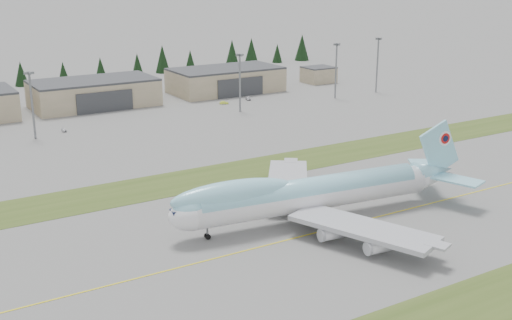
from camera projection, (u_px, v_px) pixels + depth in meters
ground at (372, 218)px, 142.35m from camera, size 7000.00×7000.00×0.00m
grass_strip_far at (265, 167)px, 179.18m from camera, size 400.00×18.00×0.08m
taxiway_line_main at (372, 218)px, 142.35m from camera, size 400.00×0.40×0.02m
boeing_747_freighter at (311, 193)px, 139.41m from camera, size 73.67×62.98×19.35m
hangar_center at (94, 93)px, 256.03m from camera, size 48.00×26.60×10.80m
hangar_right at (226, 80)px, 285.85m from camera, size 48.00×26.60×10.80m
control_shed at (319, 75)px, 309.61m from camera, size 14.00×12.00×7.60m
floodlight_masts at (264, 68)px, 250.18m from camera, size 152.19×6.76×24.06m
service_vehicle_a at (64, 131)px, 217.75m from camera, size 1.86×3.74×1.23m
service_vehicle_b at (224, 104)px, 261.35m from camera, size 3.82×2.60×1.19m
service_vehicle_c at (248, 100)px, 269.71m from camera, size 3.25×4.83×1.30m
conifer_belt at (90, 66)px, 316.04m from camera, size 270.03×14.77×16.04m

